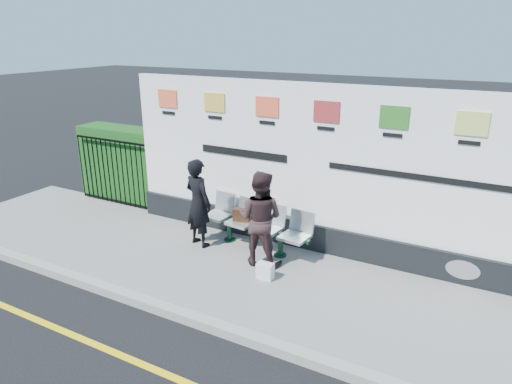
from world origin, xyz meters
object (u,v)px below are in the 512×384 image
(woman_left, at_px, (198,203))
(bench, at_px, (254,236))
(woman_right, at_px, (260,218))
(billboard, at_px, (324,182))

(woman_left, bearing_deg, bench, -144.98)
(woman_right, bearing_deg, bench, -56.61)
(woman_right, bearing_deg, woman_left, -9.59)
(bench, xyz_separation_m, woman_right, (0.36, -0.46, 0.60))
(bench, bearing_deg, woman_right, -45.23)
(woman_left, height_order, woman_right, woman_left)
(bench, bearing_deg, woman_left, -153.66)
(billboard, bearing_deg, woman_right, -127.40)
(woman_left, distance_m, woman_right, 1.34)
(woman_left, relative_size, woman_right, 1.01)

